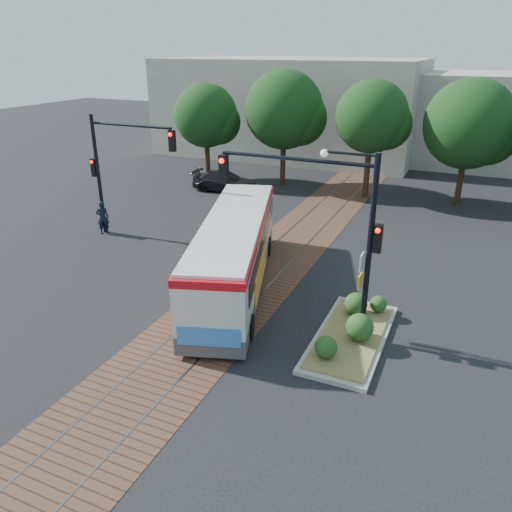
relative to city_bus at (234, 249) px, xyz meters
The scene contains 10 objects.
ground 1.99m from the city_bus, 64.93° to the right, with size 120.00×120.00×0.00m, color black.
trackbed 3.37m from the city_bus, 80.30° to the left, with size 3.60×40.00×0.02m.
tree_row 15.78m from the city_bus, 83.64° to the left, with size 26.40×5.60×7.67m.
warehouses 27.77m from the city_bus, 90.05° to the left, with size 40.00×13.00×8.00m.
city_bus is the anchor object (origin of this frame).
traffic_island 5.81m from the city_bus, 20.30° to the right, with size 2.20×5.20×1.13m.
signal_pole_main 5.40m from the city_bus, 23.29° to the right, with size 5.49×0.46×6.00m.
signal_pole_left 8.69m from the city_bus, 159.60° to the left, with size 4.99×0.34×6.00m.
officer 9.36m from the city_bus, 162.83° to the left, with size 0.63×0.41×1.73m, color black.
parked_car 14.40m from the city_bus, 118.60° to the left, with size 1.82×4.47×1.30m, color black.
Camera 1 is at (7.67, -15.24, 9.05)m, focal length 35.00 mm.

